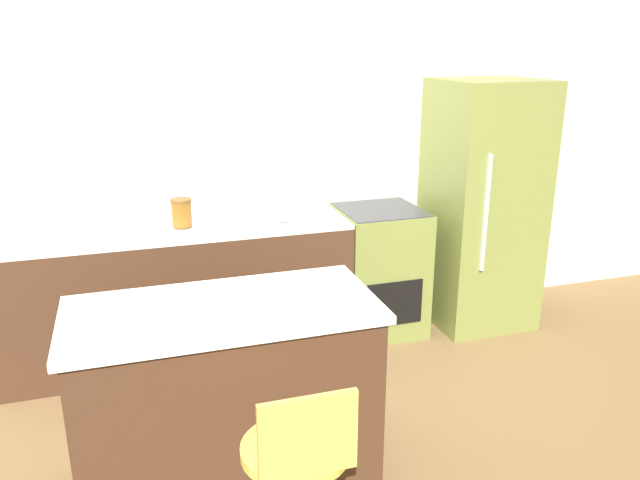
# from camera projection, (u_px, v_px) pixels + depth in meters

# --- Properties ---
(ground_plane) EXTENTS (14.00, 14.00, 0.00)m
(ground_plane) POSITION_uv_depth(u_px,v_px,m) (242.00, 369.00, 4.19)
(ground_plane) COLOR brown
(wall_back) EXTENTS (8.00, 0.06, 2.60)m
(wall_back) POSITION_uv_depth(u_px,v_px,m) (217.00, 161.00, 4.38)
(wall_back) COLOR beige
(wall_back) RESTS_ON ground_plane
(back_counter) EXTENTS (2.29, 0.60, 0.94)m
(back_counter) POSITION_uv_depth(u_px,v_px,m) (180.00, 293.00, 4.24)
(back_counter) COLOR #422819
(back_counter) RESTS_ON ground_plane
(kitchen_island) EXTENTS (1.45, 0.70, 0.94)m
(kitchen_island) POSITION_uv_depth(u_px,v_px,m) (227.00, 394.00, 3.04)
(kitchen_island) COLOR #422819
(kitchen_island) RESTS_ON ground_plane
(oven_range) EXTENTS (0.60, 0.61, 0.94)m
(oven_range) POSITION_uv_depth(u_px,v_px,m) (379.00, 270.00, 4.66)
(oven_range) COLOR olive
(oven_range) RESTS_ON ground_plane
(refrigerator) EXTENTS (0.72, 0.74, 1.85)m
(refrigerator) POSITION_uv_depth(u_px,v_px,m) (482.00, 205.00, 4.69)
(refrigerator) COLOR olive
(refrigerator) RESTS_ON ground_plane
(kettle) EXTENTS (0.18, 0.18, 0.19)m
(kettle) POSITION_uv_depth(u_px,v_px,m) (90.00, 223.00, 3.92)
(kettle) COLOR silver
(kettle) RESTS_ON back_counter
(mixing_bowl) EXTENTS (0.24, 0.24, 0.08)m
(mixing_bowl) POSITION_uv_depth(u_px,v_px,m) (283.00, 212.00, 4.29)
(mixing_bowl) COLOR beige
(mixing_bowl) RESTS_ON back_counter
(canister_jar) EXTENTS (0.14, 0.14, 0.18)m
(canister_jar) POSITION_uv_depth(u_px,v_px,m) (182.00, 212.00, 4.08)
(canister_jar) COLOR brown
(canister_jar) RESTS_ON back_counter
(fruit_bowl) EXTENTS (0.28, 0.28, 0.06)m
(fruit_bowl) POSITION_uv_depth(u_px,v_px,m) (213.00, 302.00, 2.87)
(fruit_bowl) COLOR white
(fruit_bowl) RESTS_ON kitchen_island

